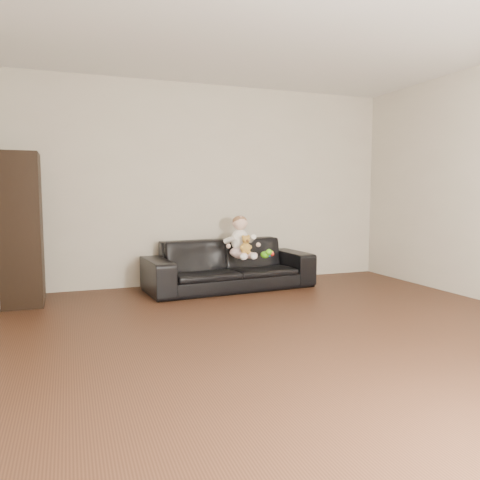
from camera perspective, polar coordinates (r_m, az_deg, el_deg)
name	(u,v)px	position (r m, az deg, el deg)	size (l,w,h in m)	color
floor	(312,342)	(3.89, 8.77, -12.21)	(5.50, 5.50, 0.00)	#412517
ceiling	(317,4)	(3.96, 9.41, 26.48)	(5.50, 5.50, 0.00)	#BFB5A1
wall_back	(212,185)	(6.25, -3.43, 6.69)	(5.00, 5.00, 0.00)	#BFB5A1
sofa	(229,265)	(5.86, -1.33, -3.02)	(2.07, 0.81, 0.61)	black
cabinet	(21,230)	(5.47, -25.11, 1.16)	(0.40, 0.56, 1.62)	black
shelf_item	(22,195)	(5.46, -25.06, 4.99)	(0.18, 0.25, 0.28)	silver
baby	(240,239)	(5.75, 0.05, 0.08)	(0.39, 0.47, 0.52)	#F6D1D0
teddy_bear	(246,245)	(5.61, 0.70, -0.61)	(0.16, 0.16, 0.23)	#BB8935
toy_green	(265,255)	(5.74, 3.05, -1.80)	(0.10, 0.13, 0.09)	#59CB17
toy_rattle	(272,254)	(5.92, 3.91, -1.72)	(0.06, 0.06, 0.06)	red
toy_blue_disc	(267,256)	(5.93, 3.27, -1.92)	(0.11, 0.11, 0.02)	blue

